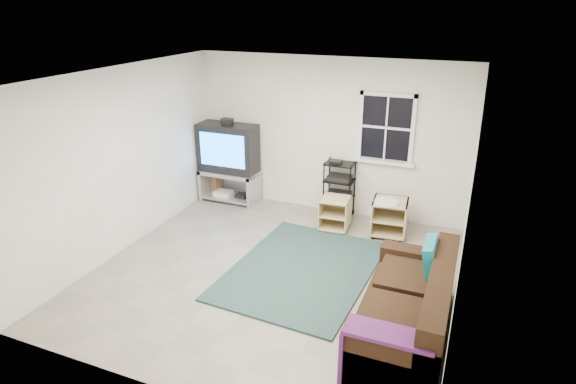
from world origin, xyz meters
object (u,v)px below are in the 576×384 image
at_px(side_table_left, 336,212).
at_px(side_table_right, 389,214).
at_px(av_rack, 339,192).
at_px(sofa, 409,311).
at_px(tv_unit, 229,156).

distance_m(side_table_left, side_table_right, 0.84).
bearing_deg(side_table_left, av_rack, 101.17).
bearing_deg(av_rack, sofa, -59.96).
xyz_separation_m(tv_unit, sofa, (3.60, -2.67, -0.51)).
bearing_deg(side_table_right, tv_unit, 174.29).
distance_m(av_rack, side_table_left, 0.52).
xyz_separation_m(tv_unit, side_table_left, (2.11, -0.41, -0.55)).
bearing_deg(side_table_left, tv_unit, 169.04).
height_order(av_rack, side_table_right, av_rack).
xyz_separation_m(av_rack, side_table_right, (0.92, -0.38, -0.09)).
height_order(tv_unit, av_rack, tv_unit).
height_order(av_rack, side_table_left, av_rack).
relative_size(tv_unit, av_rack, 1.57).
bearing_deg(side_table_right, sofa, -74.28).
xyz_separation_m(side_table_left, sofa, (1.49, -2.26, 0.04)).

